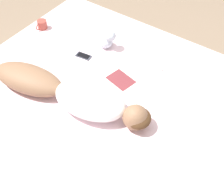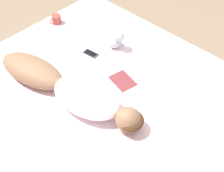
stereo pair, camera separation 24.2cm
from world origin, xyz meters
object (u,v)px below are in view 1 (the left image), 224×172
(open_magazine, at_px, (131,74))
(cell_phone, at_px, (84,56))
(person, at_px, (71,93))
(coffee_mug, at_px, (42,24))

(open_magazine, distance_m, cell_phone, 0.46)
(person, xyz_separation_m, cell_phone, (-0.46, -0.26, -0.09))
(coffee_mug, xyz_separation_m, cell_phone, (0.10, 0.58, -0.04))
(coffee_mug, bearing_deg, person, 56.40)
(open_magazine, relative_size, coffee_mug, 4.14)
(coffee_mug, height_order, cell_phone, coffee_mug)
(person, distance_m, open_magazine, 0.56)
(coffee_mug, bearing_deg, open_magazine, 87.57)
(open_magazine, relative_size, cell_phone, 3.64)
(open_magazine, height_order, coffee_mug, coffee_mug)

